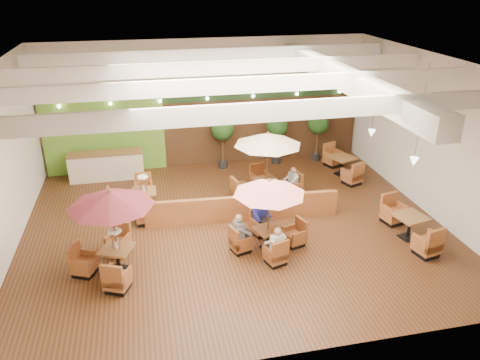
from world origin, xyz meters
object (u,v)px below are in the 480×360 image
object	(u,v)px
service_counter	(107,166)
topiary_0	(222,131)
table_3	(137,200)
diner_1	(261,213)
diner_2	(241,230)
table_0	(110,214)
table_1	(269,201)
diner_4	(292,179)
diner_0	(276,242)
topiary_2	(318,125)
table_4	(409,227)
table_5	(342,166)
diner_3	(274,192)
booth_divider	(243,209)
topiary_1	(277,128)
table_2	(267,154)

from	to	relation	value
service_counter	topiary_0	distance (m)	5.08
table_3	diner_1	size ratio (longest dim) A/B	3.10
diner_2	table_0	bearing A→B (deg)	-95.42
service_counter	table_0	xyz separation A→B (m)	(0.53, -6.88, 1.28)
table_1	topiary_0	size ratio (longest dim) A/B	1.10
table_0	diner_4	size ratio (longest dim) A/B	3.57
table_3	diner_0	bearing A→B (deg)	-46.76
topiary_2	table_4	bearing A→B (deg)	-86.27
table_1	diner_0	world-z (taller)	table_1
table_4	table_5	world-z (taller)	table_4
topiary_2	diner_3	xyz separation A→B (m)	(-3.31, -4.47, -0.89)
diner_2	diner_3	bearing A→B (deg)	134.79
table_1	table_5	bearing A→B (deg)	29.66
service_counter	diner_2	world-z (taller)	diner_2
booth_divider	diner_4	xyz separation A→B (m)	(2.24, 1.46, 0.28)
table_4	topiary_1	distance (m)	7.71
table_5	topiary_0	size ratio (longest dim) A/B	1.29
topiary_0	table_2	bearing A→B (deg)	-73.09
table_5	topiary_2	xyz separation A→B (m)	(-0.47, 1.85, 1.28)
topiary_0	diner_1	bearing A→B (deg)	-88.12
table_5	diner_3	world-z (taller)	diner_3
service_counter	table_4	world-z (taller)	service_counter
table_0	table_4	xyz separation A→B (m)	(9.27, -0.14, -1.47)
table_4	diner_3	xyz separation A→B (m)	(-3.78, 2.75, 0.38)
table_0	topiary_0	size ratio (longest dim) A/B	1.21
table_1	table_3	xyz separation A→B (m)	(-3.96, 3.41, -1.20)
table_5	topiary_2	distance (m)	2.30
table_0	diner_1	distance (m)	4.88
table_0	topiary_2	world-z (taller)	table_0
table_3	diner_0	size ratio (longest dim) A/B	3.32
table_4	diner_2	xyz separation A→B (m)	(-5.52, 0.37, 0.38)
booth_divider	diner_0	distance (m)	2.82
table_3	table_2	bearing A→B (deg)	-0.01
diner_0	diner_1	xyz separation A→B (m)	(0.00, 1.75, 0.02)
table_5	diner_1	size ratio (longest dim) A/B	3.46
topiary_1	table_1	bearing A→B (deg)	-108.31
table_0	diner_0	size ratio (longest dim) A/B	3.48
table_2	table_5	bearing A→B (deg)	10.90
table_4	topiary_1	world-z (taller)	topiary_1
booth_divider	topiary_0	xyz separation A→B (m)	(0.19, 4.94, 1.21)
booth_divider	diner_4	bearing A→B (deg)	36.71
topiary_0	diner_3	bearing A→B (deg)	-76.69
booth_divider	topiary_0	distance (m)	5.09
service_counter	booth_divider	bearing A→B (deg)	-44.83
topiary_1	table_2	bearing A→B (deg)	-111.95
service_counter	diner_3	distance (m)	7.38
table_1	diner_2	distance (m)	1.24
table_1	topiary_2	xyz separation A→B (m)	(4.18, 6.85, 0.01)
service_counter	diner_4	world-z (taller)	diner_4
table_0	diner_0	distance (m)	4.80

